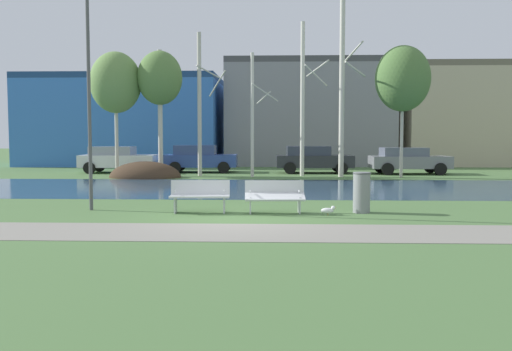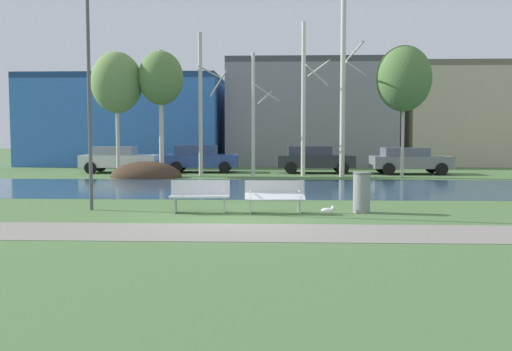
{
  "view_description": "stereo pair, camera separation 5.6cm",
  "coord_description": "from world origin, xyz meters",
  "views": [
    {
      "loc": [
        1.07,
        -13.9,
        2.11
      ],
      "look_at": [
        0.48,
        1.63,
        0.98
      ],
      "focal_mm": 39.63,
      "sensor_mm": 36.0,
      "label": 1
    },
    {
      "loc": [
        1.12,
        -13.9,
        2.11
      ],
      "look_at": [
        0.48,
        1.63,
        0.98
      ],
      "focal_mm": 39.63,
      "sensor_mm": 36.0,
      "label": 2
    }
  ],
  "objects": [
    {
      "name": "birch_center_right",
      "position": [
        2.37,
        14.9,
        3.96
      ],
      "size": [
        1.43,
        2.55,
        7.76
      ],
      "color": "beige",
      "rests_on": "ground"
    },
    {
      "name": "parked_hatch_third_dark",
      "position": [
        3.02,
        17.11,
        0.78
      ],
      "size": [
        4.22,
        2.11,
        1.48
      ],
      "color": "#282B30",
      "rests_on": "ground"
    },
    {
      "name": "birch_center",
      "position": [
        -0.14,
        14.14,
        3.13
      ],
      "size": [
        1.38,
        2.22,
        6.13
      ],
      "color": "beige",
      "rests_on": "ground"
    },
    {
      "name": "bench_left",
      "position": [
        -1.01,
        1.17,
        0.47
      ],
      "size": [
        1.63,
        0.65,
        0.87
      ],
      "color": "silver",
      "rests_on": "ground"
    },
    {
      "name": "birch_far_left",
      "position": [
        -7.12,
        14.63,
        4.73
      ],
      "size": [
        2.58,
        2.58,
        6.29
      ],
      "color": "beige",
      "rests_on": "ground"
    },
    {
      "name": "soil_mound",
      "position": [
        -5.41,
        13.5,
        0.0
      ],
      "size": [
        3.53,
        2.47,
        1.6
      ],
      "primitive_type": "ellipsoid",
      "color": "#423021",
      "rests_on": "ground"
    },
    {
      "name": "building_beige_block",
      "position": [
        16.54,
        26.59,
        3.45
      ],
      "size": [
        13.73,
        7.73,
        6.89
      ],
      "color": "#BCAD8E",
      "rests_on": "ground"
    },
    {
      "name": "streetlamp",
      "position": [
        -4.13,
        1.6,
        4.04
      ],
      "size": [
        0.32,
        0.32,
        6.18
      ],
      "color": "#4C4C51",
      "rests_on": "ground"
    },
    {
      "name": "building_grey_warehouse",
      "position": [
        3.23,
        26.86,
        3.59
      ],
      "size": [
        11.3,
        8.12,
        7.18
      ],
      "color": "gray",
      "rests_on": "ground"
    },
    {
      "name": "birch_center_left",
      "position": [
        -2.83,
        14.7,
        3.69
      ],
      "size": [
        1.47,
        2.4,
        7.23
      ],
      "color": "#BCB7A8",
      "rests_on": "ground"
    },
    {
      "name": "paved_path_strip",
      "position": [
        0.0,
        -1.88,
        0.01
      ],
      "size": [
        60.0,
        2.24,
        0.01
      ],
      "primitive_type": "cube",
      "color": "gray",
      "rests_on": "ground"
    },
    {
      "name": "parked_van_nearest_white",
      "position": [
        -7.76,
        16.91,
        0.77
      ],
      "size": [
        4.14,
        2.14,
        1.45
      ],
      "color": "silver",
      "rests_on": "ground"
    },
    {
      "name": "parked_wagon_fourth_grey",
      "position": [
        8.06,
        16.49,
        0.76
      ],
      "size": [
        4.18,
        2.12,
        1.41
      ],
      "color": "slate",
      "rests_on": "ground"
    },
    {
      "name": "parked_sedan_second_blue",
      "position": [
        -3.28,
        17.52,
        0.8
      ],
      "size": [
        4.05,
        2.16,
        1.52
      ],
      "color": "#2D4793",
      "rests_on": "ground"
    },
    {
      "name": "river_band",
      "position": [
        0.0,
        8.31,
        0.0
      ],
      "size": [
        80.0,
        8.2,
        0.01
      ],
      "primitive_type": "cube",
      "color": "#33516B",
      "rests_on": "ground"
    },
    {
      "name": "building_blue_store",
      "position": [
        -9.59,
        25.87,
        3.06
      ],
      "size": [
        13.2,
        8.15,
        6.12
      ],
      "color": "#3870C6",
      "rests_on": "ground"
    },
    {
      "name": "birch_right",
      "position": [
        4.27,
        14.29,
        4.57
      ],
      "size": [
        1.29,
        2.17,
        9.03
      ],
      "color": "beige",
      "rests_on": "ground"
    },
    {
      "name": "ground_plane",
      "position": [
        0.0,
        10.0,
        0.0
      ],
      "size": [
        120.0,
        120.0,
        0.0
      ],
      "primitive_type": "plane",
      "color": "#4C703D"
    },
    {
      "name": "trash_bin",
      "position": [
        3.35,
        1.34,
        0.57
      ],
      "size": [
        0.48,
        0.48,
        1.1
      ],
      "color": "gray",
      "rests_on": "ground"
    },
    {
      "name": "birch_far_right",
      "position": [
        7.18,
        14.13,
        4.82
      ],
      "size": [
        2.67,
        2.67,
        6.44
      ],
      "color": "#BCB7A8",
      "rests_on": "ground"
    },
    {
      "name": "seagull",
      "position": [
        2.4,
        0.8,
        0.13
      ],
      "size": [
        0.41,
        0.15,
        0.25
      ],
      "color": "white",
      "rests_on": "ground"
    },
    {
      "name": "bench_right",
      "position": [
        1.0,
        1.17,
        0.47
      ],
      "size": [
        1.63,
        0.65,
        0.87
      ],
      "color": "silver",
      "rests_on": "ground"
    },
    {
      "name": "birch_left",
      "position": [
        -4.88,
        14.71,
        4.92
      ],
      "size": [
        2.27,
        2.27,
        6.37
      ],
      "color": "beige",
      "rests_on": "ground"
    }
  ]
}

